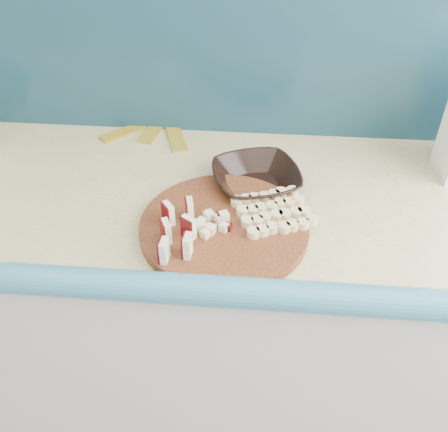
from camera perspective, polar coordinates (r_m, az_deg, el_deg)
kitchen_counter at (r=1.47m, az=2.07°, el=-11.73°), size 2.20×0.63×0.91m
backsplash at (r=1.28m, az=3.62°, el=19.43°), size 2.20×0.02×0.50m
cutting_board at (r=1.04m, az=-0.00°, el=-1.31°), size 0.46×0.46×0.02m
apple_wedges at (r=0.99m, az=-5.38°, el=-1.52°), size 0.08×0.16×0.05m
apple_chunks at (r=1.02m, az=-1.17°, el=-0.73°), size 0.06×0.06×0.02m
banana_slices at (r=1.06m, az=5.60°, el=0.56°), size 0.18×0.17×0.02m
brown_bowl at (r=1.16m, az=3.69°, el=4.25°), size 0.25×0.25×0.05m
banana_peel at (r=1.40m, az=-7.98°, el=9.72°), size 0.25×0.21×0.01m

